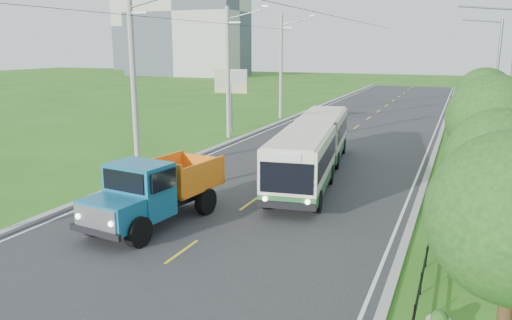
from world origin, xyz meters
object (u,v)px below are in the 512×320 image
Objects in this scene: tree_third at (493,124)px; tree_fifth at (485,99)px; pole_far at (281,67)px; tree_fourth at (487,115)px; tree_second at (500,167)px; planter_near at (450,222)px; streetlight_far at (495,75)px; bus at (313,145)px; planter_mid at (455,175)px; tree_back at (482,94)px; pole_mid at (228,72)px; streetlight_mid at (507,90)px; billboard_left at (231,85)px; pole_near at (134,83)px; planter_far at (458,148)px; dump_truck at (155,187)px.

tree_fifth is at bearing 90.00° from tree_third.
pole_far is 1.85× the size of tree_fourth.
tree_second reaches higher than planter_near.
tree_second is 25.91m from streetlight_far.
planter_near is at bearing -47.06° from bus.
planter_mid is (16.86, -19.00, -4.81)m from pole_far.
tree_second is 0.58× the size of streetlight_far.
tree_back reaches higher than tree_second.
pole_far is 30.78m from tree_third.
pole_mid is 1.10× the size of streetlight_mid.
tree_fourth is at bearing -90.00° from tree_back.
streetlight_far reaches higher than billboard_left.
pole_near is 1.72× the size of tree_fifth.
tree_third is at bearing -97.64° from streetlight_mid.
tree_second is (18.12, -6.86, -1.57)m from pole_near.
planter_near is (-1.26, -2.14, -3.70)m from tree_third.
planter_far is at bearing -33.12° from pole_far.
tree_second reaches higher than planter_far.
planter_near is 0.04× the size of bus.
planter_mid is (-1.26, -0.14, -3.30)m from tree_fourth.
pole_near reaches higher than tree_third.
tree_back is at bearing 93.70° from streetlight_mid.
pole_near and pole_mid have the same top height.
planter_near is (-1.26, 3.86, -3.23)m from tree_second.
tree_back is 19.48m from billboard_left.
streetlight_mid is at bearing 49.08° from dump_truck.
pole_far is (0.00, 12.00, 0.00)m from pole_mid.
pole_near is 24.98m from tree_back.
billboard_left is at bearing 140.67° from tree_third.
pole_near is 15.10m from billboard_left.
dump_truck is (-12.32, -12.01, -2.06)m from tree_fourth.
tree_fifth is (18.12, -0.86, -1.24)m from pole_mid.
pole_far is 35.82m from tree_second.
pole_near is 17.79m from planter_near.
planter_mid is (-1.26, -12.14, -3.37)m from tree_back.
pole_near is at bearing -164.16° from tree_fourth.
pole_near is 1.82× the size of tree_back.
pole_mid is 12.00m from pole_far.
pole_near is 14.93× the size of planter_mid.
streetlight_mid reaches higher than tree_second.
tree_fourth is 0.81× the size of dump_truck.
tree_fifth is 0.64× the size of streetlight_far.
planter_mid is (-2.04, -14.00, -4.62)m from streetlight_far.
tree_third reaches higher than tree_back.
pole_far is at bearing 134.86° from streetlight_mid.
pole_far is 31.61m from dump_truck.
dump_truck is at bearing -160.71° from planter_near.
tree_second is at bearing -59.58° from pole_far.
billboard_left is at bearing -173.69° from tree_back.
planter_near is 0.10× the size of dump_truck.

